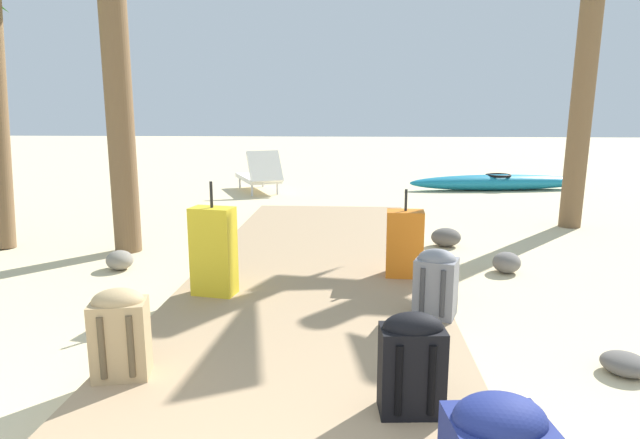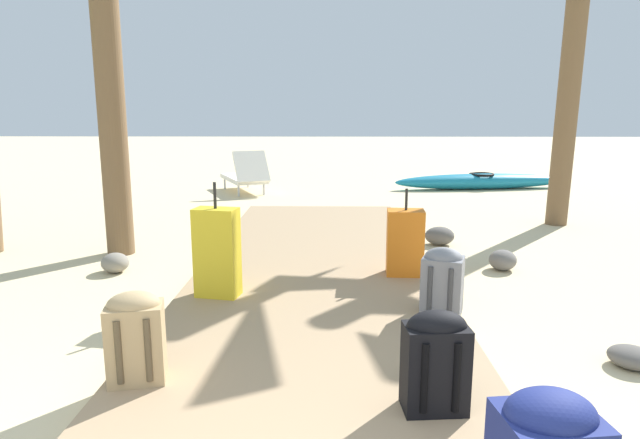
% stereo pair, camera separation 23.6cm
% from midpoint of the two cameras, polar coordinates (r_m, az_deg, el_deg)
% --- Properties ---
extents(ground_plane, '(60.00, 60.00, 0.00)m').
position_cam_midpoint_polar(ground_plane, '(4.04, -0.11, -10.88)').
color(ground_plane, beige).
extents(boardwalk, '(2.18, 7.56, 0.08)m').
position_cam_midpoint_polar(boardwalk, '(4.73, 0.51, -6.97)').
color(boardwalk, tan).
rests_on(boardwalk, ground).
extents(suitcase_yellow, '(0.37, 0.25, 0.91)m').
position_cam_midpoint_polar(suitcase_yellow, '(4.36, -9.66, -3.33)').
color(suitcase_yellow, gold).
rests_on(suitcase_yellow, boardwalk).
extents(backpack_black, '(0.32, 0.23, 0.51)m').
position_cam_midpoint_polar(backpack_black, '(2.73, 12.21, -14.42)').
color(backpack_black, black).
rests_on(backpack_black, boardwalk).
extents(backpack_tan, '(0.33, 0.27, 0.51)m').
position_cam_midpoint_polar(backpack_tan, '(3.17, -18.36, -11.12)').
color(backpack_tan, tan).
rests_on(backpack_tan, boardwalk).
extents(suitcase_orange, '(0.34, 0.25, 0.78)m').
position_cam_midpoint_polar(suitcase_orange, '(4.87, 10.30, -2.50)').
color(suitcase_orange, orange).
rests_on(suitcase_orange, boardwalk).
extents(backpack_grey, '(0.35, 0.32, 0.49)m').
position_cam_midpoint_polar(backpack_grey, '(3.99, 13.82, -6.34)').
color(backpack_grey, slate).
rests_on(backpack_grey, boardwalk).
extents(lounge_chair, '(1.15, 1.62, 0.82)m').
position_cam_midpoint_polar(lounge_chair, '(10.41, -5.78, 4.67)').
color(lounge_chair, white).
rests_on(lounge_chair, ground).
extents(kayak, '(3.59, 1.01, 0.32)m').
position_cam_midpoint_polar(kayak, '(11.27, 18.85, 3.75)').
color(kayak, teal).
rests_on(kayak, ground).
extents(rock_right_mid, '(0.36, 0.37, 0.20)m').
position_cam_midpoint_polar(rock_right_mid, '(5.55, 20.27, -4.29)').
color(rock_right_mid, slate).
rests_on(rock_right_mid, ground).
extents(rock_right_far, '(0.35, 0.31, 0.21)m').
position_cam_midpoint_polar(rock_right_far, '(6.40, 14.20, -1.83)').
color(rock_right_far, '#5B5651').
rests_on(rock_right_far, ground).
extents(rock_left_far, '(0.37, 0.38, 0.19)m').
position_cam_midpoint_polar(rock_left_far, '(5.62, -19.28, -4.07)').
color(rock_left_far, gray).
rests_on(rock_left_far, ground).
extents(rock_right_near, '(0.37, 0.37, 0.13)m').
position_cam_midpoint_polar(rock_right_near, '(3.81, 31.13, -12.94)').
color(rock_right_near, '#5B5651').
rests_on(rock_right_near, ground).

